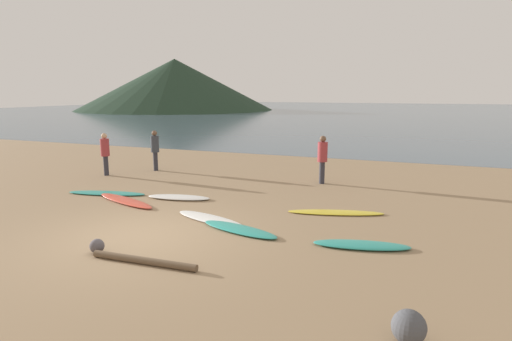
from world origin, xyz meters
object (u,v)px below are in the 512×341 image
surfboard_3 (210,219)px  person_2 (155,147)px  surfboard_1 (125,201)px  person_1 (322,156)px  beach_rock_far (409,327)px  surfboard_4 (239,229)px  person_0 (105,151)px  surfboard_0 (107,193)px  driftwood_log (144,261)px  surfboard_5 (336,212)px  beach_rock_near (97,246)px  surfboard_6 (362,245)px  surfboard_2 (179,197)px

surfboard_3 → person_2: size_ratio=1.35×
surfboard_1 → person_1: person_1 is taller
surfboard_3 → beach_rock_far: (4.75, -3.69, 0.19)m
surfboard_4 → person_0: bearing=165.9°
surfboard_0 → driftwood_log: size_ratio=1.15×
surfboard_4 → surfboard_5: 2.83m
surfboard_4 → beach_rock_far: bearing=-25.3°
beach_rock_near → surfboard_4: bearing=47.2°
surfboard_0 → surfboard_1: (1.16, -0.57, 0.01)m
surfboard_5 → driftwood_log: (-2.65, -4.56, 0.04)m
surfboard_6 → person_2: size_ratio=1.22×
surfboard_3 → person_1: bearing=90.5°
person_2 → beach_rock_near: 8.91m
surfboard_4 → surfboard_3: bearing=168.8°
surfboard_2 → surfboard_5: size_ratio=0.77×
surfboard_1 → surfboard_5: bearing=30.2°
person_1 → surfboard_3: bearing=-125.1°
surfboard_5 → surfboard_3: bearing=-164.6°
surfboard_2 → surfboard_3: surfboard_2 is taller
surfboard_6 → driftwood_log: bearing=-159.2°
surfboard_6 → person_0: bearing=145.4°
surfboard_0 → surfboard_1: 1.29m
surfboard_4 → surfboard_6: size_ratio=1.05×
beach_rock_far → person_1: bearing=109.5°
driftwood_log → person_1: bearing=79.5°
driftwood_log → beach_rock_far: beach_rock_far is taller
surfboard_6 → surfboard_3: bearing=160.0°
surfboard_6 → driftwood_log: size_ratio=0.91×
surfboard_4 → beach_rock_near: (-2.07, -2.23, 0.10)m
surfboard_1 → beach_rock_near: bearing=-39.4°
person_2 → driftwood_log: 9.62m
surfboard_6 → surfboard_0: bearing=155.6°
surfboard_0 → beach_rock_far: bearing=-41.9°
person_1 → driftwood_log: 8.22m
person_2 → beach_rock_far: (9.90, -8.83, -0.73)m
surfboard_1 → driftwood_log: bearing=-27.7°
surfboard_0 → surfboard_2: bearing=-5.4°
surfboard_3 → person_1: 5.51m
surfboard_2 → person_2: 4.97m
person_1 → surfboard_0: bearing=-163.5°
person_0 → person_2: size_ratio=1.00×
surfboard_5 → person_1: (-1.16, 3.47, 0.95)m
surfboard_1 → beach_rock_far: beach_rock_far is taller
surfboard_2 → person_2: person_2 is taller
beach_rock_far → surfboard_2: bearing=141.6°
surfboard_4 → person_0: 8.43m
beach_rock_near → surfboard_6: bearing=24.9°
surfboard_0 → surfboard_6: 8.15m
surfboard_4 → surfboard_0: bearing=177.2°
surfboard_2 → beach_rock_near: 4.34m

